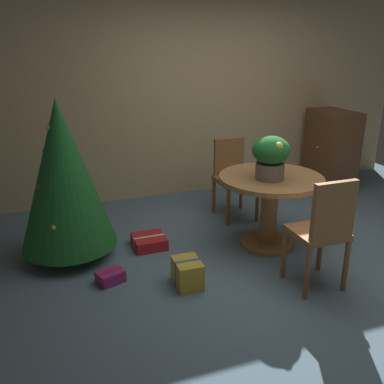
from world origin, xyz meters
The scene contains 11 objects.
ground_plane centered at (0.00, 0.00, 0.00)m, with size 6.60×6.60×0.00m, color slate.
back_wall_panel centered at (0.00, 2.20, 1.30)m, with size 6.00×0.10×2.60m, color tan.
round_dining_table centered at (0.01, 0.36, 0.52)m, with size 1.01×1.01×0.73m.
flower_vase centered at (-0.05, 0.30, 0.96)m, with size 0.35×0.35×0.41m.
wooden_chair_far centered at (0.01, 1.21, 0.50)m, with size 0.41×0.46×0.90m.
wooden_chair_near centered at (0.01, -0.48, 0.55)m, with size 0.42×0.39×0.97m.
holiday_tree centered at (-1.89, 0.80, 0.82)m, with size 0.89×0.89×1.51m.
gift_box_purple centered at (-1.61, 0.19, 0.05)m, with size 0.26×0.23×0.11m.
gift_box_gold centered at (-1.00, -0.07, 0.11)m, with size 0.22×0.28×0.23m.
gift_box_red centered at (-1.13, 0.73, 0.06)m, with size 0.32×0.32×0.11m.
wooden_cabinet centered at (1.73, 1.69, 0.54)m, with size 0.46×0.72×1.08m.
Camera 1 is at (-2.01, -2.98, 1.94)m, focal length 38.95 mm.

